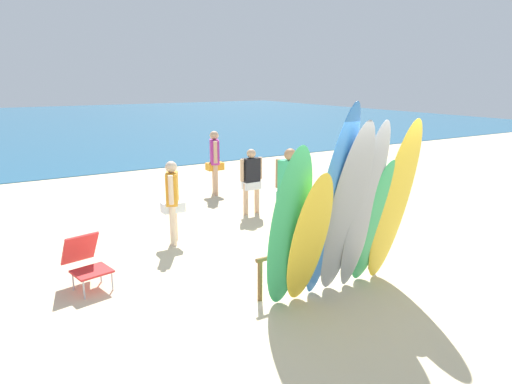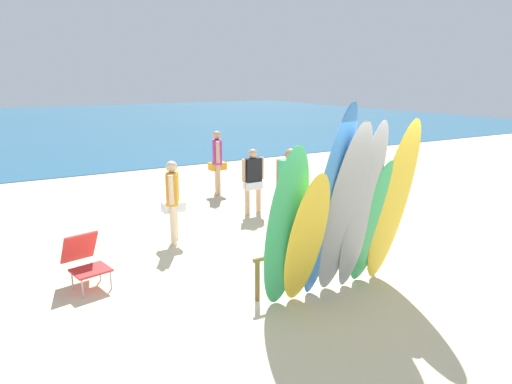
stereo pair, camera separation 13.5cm
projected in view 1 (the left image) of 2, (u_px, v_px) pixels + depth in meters
The scene contains 15 objects.
ground at pixel (103, 154), 18.53m from camera, with size 60.00×60.00×0.00m, color beige.
ocean_water at pixel (49, 122), 31.82m from camera, with size 60.00×40.00×0.02m, color #235B7F.
surfboard_rack at pixel (320, 254), 6.76m from camera, with size 2.21×0.07×0.63m.
surfboard_green_0 at pixel (289, 230), 5.77m from camera, with size 0.56×0.07×2.32m, color #38B266.
surfboard_yellow_1 at pixel (309, 241), 5.88m from camera, with size 0.52×0.07×2.02m, color yellow.
surfboard_blue_2 at pixel (331, 206), 5.98m from camera, with size 0.49×0.06×2.83m, color #337AD1.
surfboard_grey_3 at pixel (346, 212), 6.10m from camera, with size 0.54×0.06×2.63m, color #999EA3.
surfboard_grey_4 at pixel (364, 209), 6.28m from camera, with size 0.50×0.08×2.56m, color #999EA3.
surfboard_green_5 at pixel (374, 223), 6.57m from camera, with size 0.58×0.08×2.01m, color #38B266.
surfboard_yellow_6 at pixel (394, 204), 6.54m from camera, with size 0.53×0.06×2.58m, color yellow.
beachgoer_by_water at pixel (215, 158), 11.99m from camera, with size 0.44×0.60×1.68m.
beachgoer_strolling at pixel (251, 177), 10.24m from camera, with size 0.56×0.24×1.48m.
beachgoer_photographing at pixel (290, 185), 8.85m from camera, with size 0.44×0.61×1.71m.
beachgoer_near_rack at pixel (172, 197), 8.38m from camera, with size 0.40×0.54×1.55m.
beach_chair_red at pixel (85, 259), 6.69m from camera, with size 0.65×0.83×0.79m.
Camera 1 is at (-4.07, -4.95, 3.00)m, focal length 32.03 mm.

